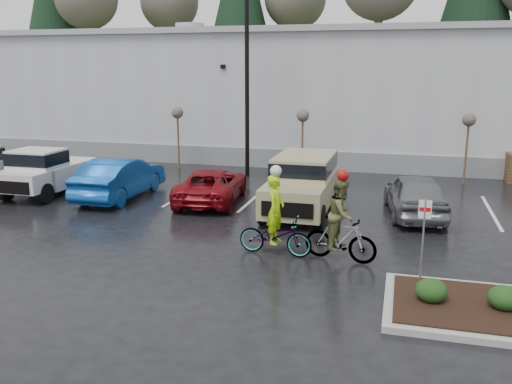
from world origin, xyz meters
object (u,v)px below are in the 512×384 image
(fire_lane_sign, at_px, (423,231))
(pickup_white, at_px, (52,169))
(sapling_west, at_px, (178,116))
(car_grey, at_px, (415,195))
(sapling_mid, at_px, (303,119))
(car_red, at_px, (212,185))
(sapling_east, at_px, (469,124))
(lamppost, at_px, (247,56))
(car_blue, at_px, (120,178))
(suv_tan, at_px, (302,185))
(cyclist_hivis, at_px, (275,228))
(cyclist_olive, at_px, (341,228))

(fire_lane_sign, bearing_deg, pickup_white, 156.56)
(sapling_west, xyz_separation_m, car_grey, (11.74, -6.25, -1.95))
(sapling_mid, xyz_separation_m, fire_lane_sign, (5.30, -12.80, -1.32))
(car_red, bearing_deg, sapling_east, -155.24)
(lamppost, height_order, sapling_west, lamppost)
(sapling_mid, bearing_deg, car_grey, -50.00)
(lamppost, height_order, sapling_east, lamppost)
(lamppost, height_order, car_grey, lamppost)
(sapling_west, xyz_separation_m, pickup_white, (-3.06, -6.36, -1.75))
(car_red, bearing_deg, car_blue, -1.71)
(car_blue, height_order, suv_tan, suv_tan)
(sapling_west, distance_m, sapling_east, 14.00)
(fire_lane_sign, relative_size, car_red, 0.46)
(cyclist_hivis, bearing_deg, car_blue, 61.47)
(cyclist_hivis, distance_m, cyclist_olive, 1.84)
(cyclist_hivis, bearing_deg, lamppost, 24.74)
(sapling_east, distance_m, car_blue, 15.36)
(sapling_mid, distance_m, cyclist_hivis, 11.74)
(sapling_mid, bearing_deg, fire_lane_sign, -67.51)
(pickup_white, relative_size, cyclist_olive, 2.03)
(cyclist_olive, bearing_deg, cyclist_hivis, 101.80)
(pickup_white, height_order, cyclist_hivis, cyclist_hivis)
(lamppost, xyz_separation_m, fire_lane_sign, (7.80, -11.80, -4.28))
(sapling_east, bearing_deg, cyclist_olive, -110.50)
(cyclist_hivis, bearing_deg, sapling_east, -23.55)
(car_red, bearing_deg, pickup_white, -5.53)
(pickup_white, bearing_deg, sapling_east, 20.43)
(fire_lane_sign, bearing_deg, cyclist_olive, 148.24)
(car_grey, height_order, cyclist_olive, cyclist_olive)
(pickup_white, bearing_deg, cyclist_olive, -21.96)
(cyclist_hivis, bearing_deg, car_red, 40.23)
(sapling_mid, bearing_deg, cyclist_hivis, -83.26)
(sapling_west, relative_size, car_red, 0.67)
(sapling_east, xyz_separation_m, car_red, (-9.97, -6.17, -2.06))
(lamppost, distance_m, car_blue, 8.27)
(car_blue, xyz_separation_m, cyclist_hivis, (7.63, -4.97, -0.04))
(sapling_east, relative_size, car_blue, 0.64)
(sapling_mid, relative_size, suv_tan, 0.63)
(lamppost, height_order, car_red, lamppost)
(pickup_white, bearing_deg, fire_lane_sign, -23.44)
(fire_lane_sign, bearing_deg, sapling_west, 132.67)
(sapling_east, height_order, car_grey, sapling_east)
(sapling_west, relative_size, cyclist_hivis, 1.23)
(lamppost, distance_m, car_grey, 10.56)
(sapling_east, distance_m, cyclist_olive, 12.41)
(sapling_west, distance_m, car_grey, 13.44)
(sapling_mid, distance_m, car_blue, 9.25)
(suv_tan, bearing_deg, sapling_west, 138.52)
(sapling_west, bearing_deg, car_grey, -28.01)
(sapling_east, distance_m, fire_lane_sign, 13.06)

